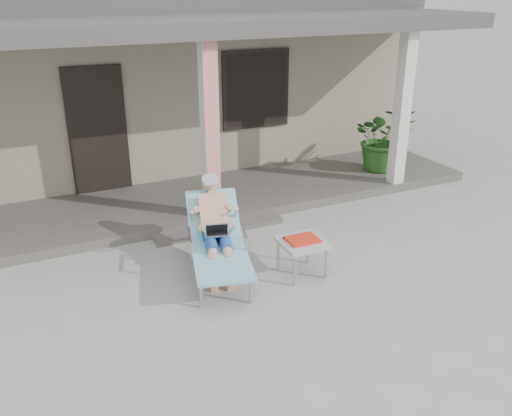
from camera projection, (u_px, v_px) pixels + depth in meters
ground at (276, 289)px, 6.62m from camera, size 60.00×60.00×0.00m
house at (136, 75)px, 11.40m from camera, size 10.40×5.40×3.30m
porch_deck at (195, 201)px, 9.10m from camera, size 10.00×2.00×0.15m
porch_overhang at (188, 32)px, 8.00m from camera, size 10.00×2.30×2.85m
porch_step at (220, 229)px, 8.15m from camera, size 2.00×0.30×0.07m
lounger at (216, 219)px, 6.80m from camera, size 1.09×1.86×1.17m
side_table at (302, 244)px, 6.82m from camera, size 0.58×0.58×0.50m
potted_palm at (383, 138)px, 10.15m from camera, size 1.41×1.34×1.23m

